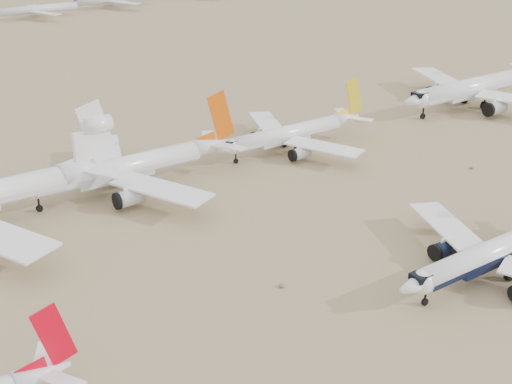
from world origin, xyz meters
The scene contains 6 objects.
ground centered at (0.00, 0.00, 0.00)m, with size 7000.00×7000.00×0.00m, color olive.
main_airliner centered at (3.00, -3.12, 4.45)m, with size 45.86×44.80×16.19m.
row2_navy_widebody centered at (80.68, 64.01, 5.81)m, with size 58.54×57.24×20.83m.
row2_gold_tail centered at (12.10, 65.86, 4.31)m, with size 43.27×42.32×15.41m.
row2_orange_tail centered at (-32.53, 66.49, 5.14)m, with size 51.36×50.24×18.32m.
desert_scrub centered at (-20.73, -21.89, 0.28)m, with size 233.60×121.67×0.63m.
Camera 1 is at (-92.87, -66.29, 61.75)m, focal length 50.00 mm.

